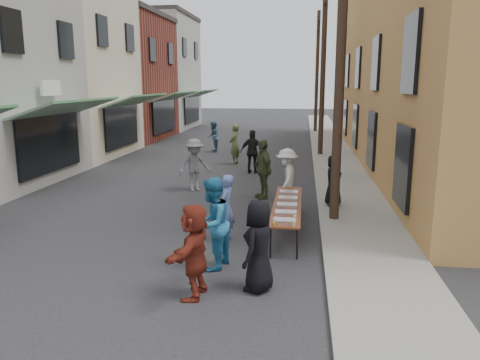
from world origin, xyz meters
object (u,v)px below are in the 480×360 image
(serving_table, at_px, (287,205))
(guest_front_a, at_px, (259,246))
(guest_front_c, at_px, (212,224))
(utility_pole_near, at_px, (341,54))
(utility_pole_far, at_px, (317,73))
(catering_tray_sausage, at_px, (285,221))
(utility_pole_mid, at_px, (323,68))
(server, at_px, (334,180))

(serving_table, height_order, guest_front_a, guest_front_a)
(guest_front_c, bearing_deg, utility_pole_near, 158.36)
(utility_pole_far, distance_m, catering_tray_sausage, 27.04)
(catering_tray_sausage, height_order, guest_front_a, guest_front_a)
(utility_pole_near, bearing_deg, catering_tray_sausage, -114.57)
(utility_pole_far, bearing_deg, utility_pole_mid, -90.00)
(utility_pole_near, distance_m, server, 3.89)
(utility_pole_far, distance_m, server, 22.87)
(guest_front_a, bearing_deg, catering_tray_sausage, -172.91)
(guest_front_c, bearing_deg, guest_front_a, 63.74)
(utility_pole_near, xyz_separation_m, server, (0.05, 1.42, -3.62))
(catering_tray_sausage, xyz_separation_m, guest_front_c, (-1.44, -0.96, 0.17))
(guest_front_c, bearing_deg, server, 166.19)
(utility_pole_near, height_order, serving_table, utility_pole_near)
(utility_pole_near, relative_size, serving_table, 2.25)
(utility_pole_near, distance_m, guest_front_a, 6.11)
(serving_table, relative_size, guest_front_c, 2.08)
(utility_pole_mid, height_order, serving_table, utility_pole_mid)
(server, bearing_deg, catering_tray_sausage, 171.85)
(utility_pole_far, xyz_separation_m, guest_front_c, (-2.70, -27.72, -3.54))
(utility_pole_mid, height_order, guest_front_a, utility_pole_mid)
(guest_front_a, height_order, server, guest_front_a)
(utility_pole_mid, bearing_deg, utility_pole_far, 90.00)
(serving_table, distance_m, server, 2.85)
(guest_front_a, bearing_deg, utility_pole_mid, -166.62)
(utility_pole_far, height_order, serving_table, utility_pole_far)
(serving_table, bearing_deg, guest_front_c, -118.87)
(catering_tray_sausage, bearing_deg, utility_pole_mid, 85.12)
(utility_pole_far, height_order, server, utility_pole_far)
(serving_table, relative_size, catering_tray_sausage, 8.00)
(utility_pole_near, distance_m, serving_table, 4.14)
(utility_pole_near, height_order, catering_tray_sausage, utility_pole_near)
(guest_front_a, distance_m, guest_front_c, 1.38)
(server, bearing_deg, serving_table, 161.86)
(guest_front_a, relative_size, server, 1.10)
(guest_front_c, distance_m, server, 5.83)
(catering_tray_sausage, xyz_separation_m, guest_front_a, (-0.39, -1.86, 0.07))
(utility_pole_near, xyz_separation_m, serving_table, (-1.26, -1.11, -3.79))
(utility_pole_far, bearing_deg, utility_pole_near, -90.00)
(serving_table, xyz_separation_m, catering_tray_sausage, (0.00, -1.65, 0.08))
(serving_table, xyz_separation_m, guest_front_a, (-0.39, -3.51, 0.15))
(serving_table, xyz_separation_m, server, (1.31, 2.53, 0.17))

